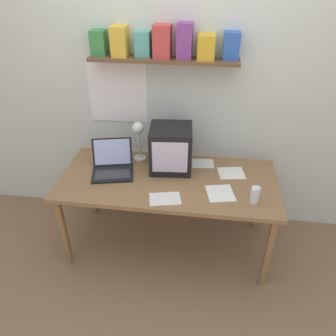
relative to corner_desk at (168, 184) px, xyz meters
name	(u,v)px	position (x,y,z in m)	size (l,w,h in m)	color
ground_plane	(168,242)	(0.00, 0.00, -0.66)	(12.00, 12.00, 0.00)	#8A6546
back_wall	(176,86)	(0.00, 0.50, 0.65)	(5.60, 0.24, 2.60)	silver
corner_desk	(168,184)	(0.00, 0.00, 0.00)	(1.74, 0.79, 0.72)	olive
crt_monitor	(171,148)	(0.00, 0.17, 0.24)	(0.36, 0.35, 0.37)	black
laptop	(112,164)	(-0.47, 0.05, 0.12)	(0.39, 0.39, 0.24)	black
desk_lamp	(138,134)	(-0.28, 0.22, 0.33)	(0.11, 0.16, 0.38)	silver
juice_glass	(255,196)	(0.66, -0.22, 0.11)	(0.06, 0.06, 0.13)	white
open_notebook	(231,173)	(0.51, 0.15, 0.06)	(0.24, 0.21, 0.00)	white
printed_handout	(220,193)	(0.42, -0.14, 0.06)	(0.24, 0.25, 0.00)	white
loose_paper_near_monitor	(203,163)	(0.27, 0.26, 0.06)	(0.20, 0.16, 0.00)	white
loose_paper_near_laptop	(165,199)	(0.01, -0.27, 0.06)	(0.26, 0.20, 0.00)	white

